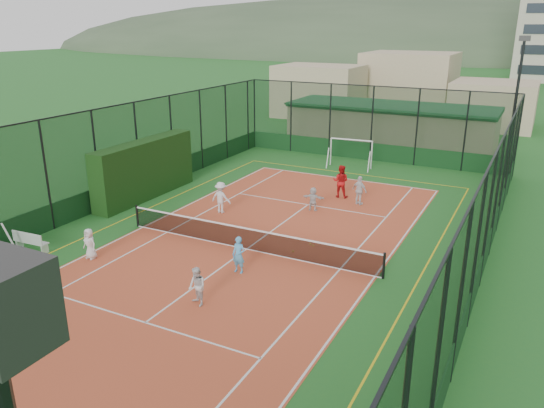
% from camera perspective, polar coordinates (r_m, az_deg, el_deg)
% --- Properties ---
extents(ground, '(300.00, 300.00, 0.00)m').
position_cam_1_polar(ground, '(22.12, -2.75, -4.91)').
color(ground, '#226426').
rests_on(ground, ground).
extents(court_slab, '(11.17, 23.97, 0.01)m').
position_cam_1_polar(court_slab, '(22.12, -2.75, -4.89)').
color(court_slab, '#C34E2B').
rests_on(court_slab, ground).
extents(tennis_net, '(11.67, 0.12, 1.06)m').
position_cam_1_polar(tennis_net, '(21.91, -2.77, -3.64)').
color(tennis_net, black).
rests_on(tennis_net, ground).
extents(perimeter_fence, '(18.12, 34.12, 5.00)m').
position_cam_1_polar(perimeter_fence, '(21.23, -2.85, 1.28)').
color(perimeter_fence, black).
rests_on(perimeter_fence, ground).
extents(floodlight_ne, '(0.60, 0.26, 8.25)m').
position_cam_1_polar(floodlight_ne, '(34.47, 24.62, 9.23)').
color(floodlight_ne, black).
rests_on(floodlight_ne, ground).
extents(clubhouse, '(15.20, 7.20, 3.15)m').
position_cam_1_polar(clubhouse, '(41.44, 12.66, 8.25)').
color(clubhouse, tan).
rests_on(clubhouse, ground).
extents(distant_hills, '(200.00, 60.00, 24.00)m').
position_cam_1_polar(distant_hills, '(168.04, 24.45, 14.26)').
color(distant_hills, '#384C33').
rests_on(distant_hills, ground).
extents(hedge_left, '(1.05, 7.02, 3.07)m').
position_cam_1_polar(hedge_left, '(29.04, -13.52, 3.64)').
color(hedge_left, black).
rests_on(hedge_left, ground).
extents(white_bench, '(1.61, 0.54, 0.89)m').
position_cam_1_polar(white_bench, '(23.93, -24.48, -3.63)').
color(white_bench, white).
rests_on(white_bench, ground).
extents(futsal_goal_far, '(2.85, 1.06, 1.80)m').
position_cam_1_polar(futsal_goal_far, '(34.87, 8.48, 5.41)').
color(futsal_goal_far, white).
rests_on(futsal_goal_far, ground).
extents(child_near_left, '(0.64, 0.44, 1.26)m').
position_cam_1_polar(child_near_left, '(22.23, -19.02, -4.06)').
color(child_near_left, silver).
rests_on(child_near_left, court_slab).
extents(child_near_mid, '(0.52, 0.35, 1.42)m').
position_cam_1_polar(child_near_mid, '(19.90, -3.60, -5.49)').
color(child_near_mid, '#53B2ED').
rests_on(child_near_mid, court_slab).
extents(child_near_right, '(0.81, 0.75, 1.34)m').
position_cam_1_polar(child_near_right, '(17.85, -8.07, -8.80)').
color(child_near_right, silver).
rests_on(child_near_right, court_slab).
extents(child_far_left, '(1.03, 0.62, 1.57)m').
position_cam_1_polar(child_far_left, '(26.14, -5.51, 0.71)').
color(child_far_left, silver).
rests_on(child_far_left, court_slab).
extents(child_far_right, '(0.96, 0.66, 1.52)m').
position_cam_1_polar(child_far_right, '(27.57, 9.40, 1.45)').
color(child_far_right, silver).
rests_on(child_far_right, court_slab).
extents(child_far_back, '(1.14, 0.46, 1.20)m').
position_cam_1_polar(child_far_back, '(26.48, 4.44, 0.56)').
color(child_far_back, silver).
rests_on(child_far_back, court_slab).
extents(coach, '(0.93, 0.77, 1.76)m').
position_cam_1_polar(coach, '(28.60, 7.40, 2.45)').
color(coach, red).
rests_on(coach, court_slab).
extents(tennis_balls, '(0.58, 1.08, 0.07)m').
position_cam_1_polar(tennis_balls, '(22.27, 3.64, -4.63)').
color(tennis_balls, '#CCE033').
rests_on(tennis_balls, court_slab).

